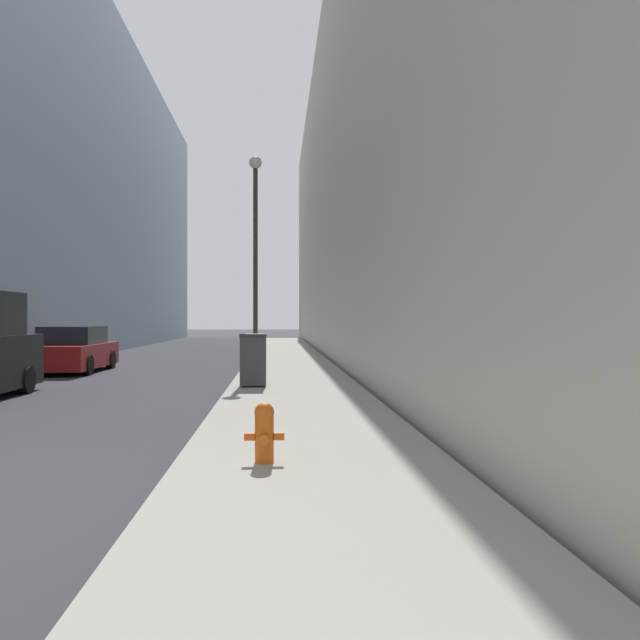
% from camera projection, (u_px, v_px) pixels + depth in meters
% --- Properties ---
extents(sidewalk_right, '(3.20, 60.00, 0.14)m').
position_uv_depth(sidewalk_right, '(289.00, 364.00, 23.36)').
color(sidewalk_right, '#9E998E').
rests_on(sidewalk_right, ground).
extents(building_right_stone, '(12.00, 60.00, 16.85)m').
position_uv_depth(building_right_stone, '(436.00, 189.00, 31.86)').
color(building_right_stone, beige).
rests_on(building_right_stone, ground).
extents(fire_hydrant, '(0.45, 0.34, 0.68)m').
position_uv_depth(fire_hydrant, '(264.00, 431.00, 7.03)').
color(fire_hydrant, '#D15614').
rests_on(fire_hydrant, sidewalk_right).
extents(trash_bin, '(0.63, 0.65, 1.26)m').
position_uv_depth(trash_bin, '(253.00, 359.00, 14.98)').
color(trash_bin, '#3D3D42').
rests_on(trash_bin, sidewalk_right).
extents(lamppost, '(0.39, 0.39, 6.61)m').
position_uv_depth(lamppost, '(255.00, 246.00, 19.06)').
color(lamppost, '#2D332D').
rests_on(lamppost, sidewalk_right).
extents(parked_sedan_near, '(1.94, 4.45, 1.51)m').
position_uv_depth(parked_sedan_near, '(73.00, 351.00, 20.71)').
color(parked_sedan_near, maroon).
rests_on(parked_sedan_near, ground).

